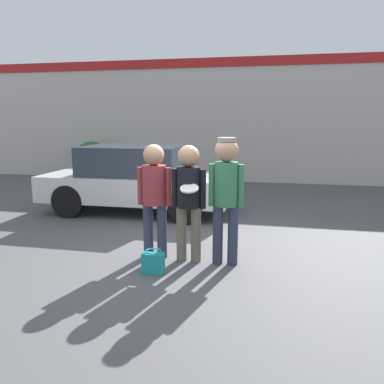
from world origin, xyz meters
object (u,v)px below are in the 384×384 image
at_px(shrub, 93,161).
at_px(handbag, 153,262).
at_px(parked_car_near, 136,179).
at_px(person_right, 226,189).
at_px(person_middle_with_frisbee, 189,193).
at_px(person_left, 154,191).

height_order(shrub, handbag, shrub).
height_order(parked_car_near, shrub, parked_car_near).
xyz_separation_m(person_right, shrub, (-5.42, 6.77, -0.45)).
bearing_deg(person_middle_with_frisbee, parked_car_near, 123.09).
xyz_separation_m(person_middle_with_frisbee, person_right, (0.55, -0.01, 0.09)).
bearing_deg(handbag, person_left, 104.41).
distance_m(person_left, person_middle_with_frisbee, 0.55).
xyz_separation_m(person_left, person_right, (1.09, -0.09, 0.09)).
relative_size(parked_car_near, shrub, 3.09).
height_order(person_left, person_middle_with_frisbee, same).
height_order(person_middle_with_frisbee, shrub, person_middle_with_frisbee).
height_order(person_left, shrub, person_left).
xyz_separation_m(person_middle_with_frisbee, shrub, (-4.87, 6.77, -0.36)).
bearing_deg(shrub, parked_car_near, -52.45).
bearing_deg(person_right, handbag, -150.11).
height_order(person_middle_with_frisbee, handbag, person_middle_with_frisbee).
distance_m(person_right, shrub, 8.69).
distance_m(person_left, person_right, 1.10).
height_order(person_left, parked_car_near, person_left).
relative_size(person_middle_with_frisbee, shrub, 1.28).
xyz_separation_m(person_right, handbag, (-0.93, -0.54, -0.98)).
height_order(parked_car_near, handbag, parked_car_near).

